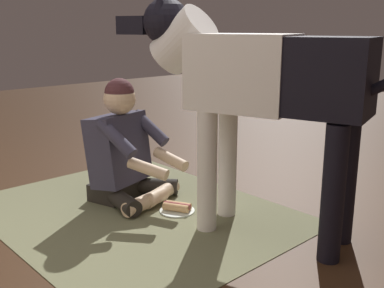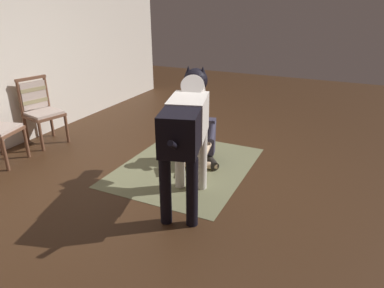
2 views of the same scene
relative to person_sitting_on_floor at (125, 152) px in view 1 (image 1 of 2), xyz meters
name	(u,v)px [view 1 (image 1 of 2)]	position (x,y,z in m)	size (l,w,h in m)	color
ground_plane	(155,230)	(-0.51, 0.16, -0.34)	(13.24, 13.24, 0.00)	#3A2314
area_rug	(135,212)	(-0.22, 0.09, -0.33)	(1.95, 1.56, 0.01)	#6E704E
person_sitting_on_floor	(125,152)	(0.00, 0.00, 0.00)	(0.69, 0.59, 0.83)	black
large_dog	(254,81)	(-0.88, -0.25, 0.53)	(1.66, 0.64, 1.34)	silver
hot_dog_on_plate	(177,208)	(-0.40, -0.12, -0.31)	(0.22, 0.22, 0.06)	white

